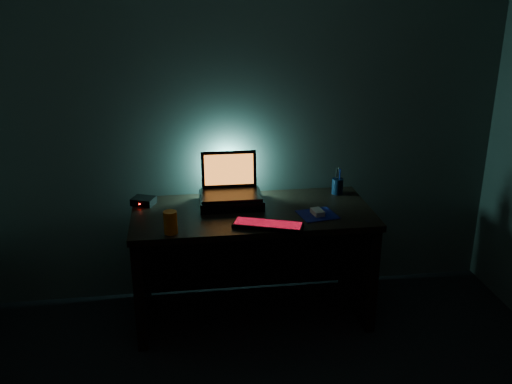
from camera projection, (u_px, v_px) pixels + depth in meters
room at (317, 253)px, 1.89m from camera, size 3.50×4.00×2.50m
desk at (251, 244)px, 3.71m from camera, size 1.50×0.70×0.75m
riser at (231, 200)px, 3.66m from camera, size 0.40×0.30×0.06m
laptop at (230, 184)px, 3.67m from camera, size 0.38×0.29×0.26m
keyboard at (268, 225)px, 3.33m from camera, size 0.43×0.26×0.03m
mousepad at (317, 215)px, 3.50m from camera, size 0.25×0.24×0.00m
mouse at (318, 212)px, 3.50m from camera, size 0.08×0.11×0.03m
pen_cup at (337, 186)px, 3.84m from camera, size 0.09×0.09×0.11m
juice_glass at (170, 222)px, 3.23m from camera, size 0.09×0.09×0.13m
router at (144, 201)px, 3.67m from camera, size 0.17×0.16×0.05m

